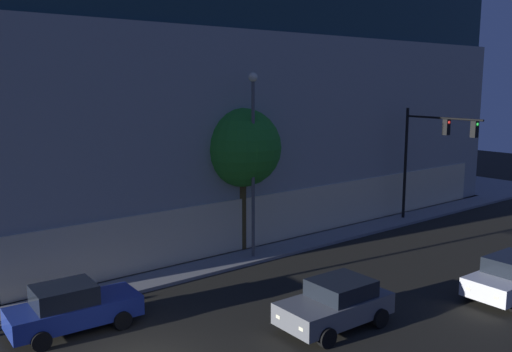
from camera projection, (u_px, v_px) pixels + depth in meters
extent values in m
cube|color=#4C4C51|center=(185.00, 199.00, 40.57)|extent=(35.67, 25.71, 0.15)
cube|color=#FEE7B5|center=(302.00, 211.00, 30.72)|extent=(31.74, 0.60, 2.62)
cube|color=#9FA09A|center=(184.00, 124.00, 39.66)|extent=(35.27, 25.31, 10.91)
cube|color=#1D393F|center=(182.00, 21.00, 38.48)|extent=(34.56, 24.81, 3.40)
cylinder|color=black|center=(405.00, 163.00, 34.20)|extent=(0.18, 0.18, 6.85)
cylinder|color=black|center=(443.00, 118.00, 31.60)|extent=(0.52, 5.18, 0.12)
cube|color=black|center=(446.00, 127.00, 31.47)|extent=(0.34, 0.34, 0.90)
sphere|color=red|center=(449.00, 122.00, 31.27)|extent=(0.18, 0.18, 0.18)
cube|color=black|center=(474.00, 129.00, 29.98)|extent=(0.34, 0.34, 0.90)
sphere|color=green|center=(478.00, 124.00, 29.79)|extent=(0.18, 0.18, 0.18)
cylinder|color=#585858|center=(253.00, 171.00, 26.25)|extent=(0.16, 0.16, 8.45)
sphere|color=#F9EFC6|center=(253.00, 77.00, 25.53)|extent=(0.44, 0.44, 0.44)
cylinder|color=#523F1E|center=(242.00, 214.00, 27.91)|extent=(0.40, 0.40, 3.62)
sphere|color=#2B8A27|center=(242.00, 147.00, 27.36)|extent=(3.91, 3.91, 3.91)
cube|color=navy|center=(75.00, 311.00, 19.08)|extent=(4.48, 1.96, 0.71)
cube|color=black|center=(64.00, 295.00, 18.78)|extent=(2.08, 1.67, 0.66)
cube|color=#F9F4CC|center=(128.00, 293.00, 20.74)|extent=(0.13, 0.21, 0.12)
cube|color=#F9F4CC|center=(139.00, 302.00, 19.90)|extent=(0.13, 0.21, 0.12)
cylinder|color=black|center=(104.00, 304.00, 20.62)|extent=(0.66, 0.27, 0.65)
cylinder|color=black|center=(122.00, 320.00, 19.22)|extent=(0.66, 0.27, 0.65)
cylinder|color=black|center=(28.00, 322.00, 19.06)|extent=(0.66, 0.27, 0.65)
cylinder|color=black|center=(41.00, 341.00, 17.66)|extent=(0.66, 0.27, 0.65)
cube|color=slate|center=(334.00, 308.00, 19.31)|extent=(4.18, 2.06, 0.74)
cube|color=black|center=(341.00, 288.00, 19.38)|extent=(2.08, 1.81, 0.59)
cube|color=#F9F4CC|center=(302.00, 329.00, 17.66)|extent=(0.13, 0.20, 0.12)
cube|color=#F9F4CC|center=(279.00, 317.00, 18.58)|extent=(0.13, 0.20, 0.12)
cylinder|color=black|center=(327.00, 338.00, 17.85)|extent=(0.69, 0.26, 0.69)
cylinder|color=black|center=(288.00, 318.00, 19.38)|extent=(0.69, 0.26, 0.69)
cylinder|color=black|center=(380.00, 318.00, 19.36)|extent=(0.69, 0.26, 0.69)
cylinder|color=black|center=(340.00, 301.00, 20.89)|extent=(0.69, 0.26, 0.69)
cube|color=silver|center=(510.00, 282.00, 21.98)|extent=(4.10, 1.99, 0.70)
cube|color=#F9F4CC|center=(497.00, 298.00, 20.34)|extent=(0.12, 0.20, 0.12)
cube|color=#F9F4CC|center=(469.00, 289.00, 21.24)|extent=(0.12, 0.20, 0.12)
cylinder|color=black|center=(470.00, 290.00, 22.03)|extent=(0.64, 0.25, 0.63)
cylinder|color=black|center=(503.00, 277.00, 23.53)|extent=(0.64, 0.25, 0.63)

